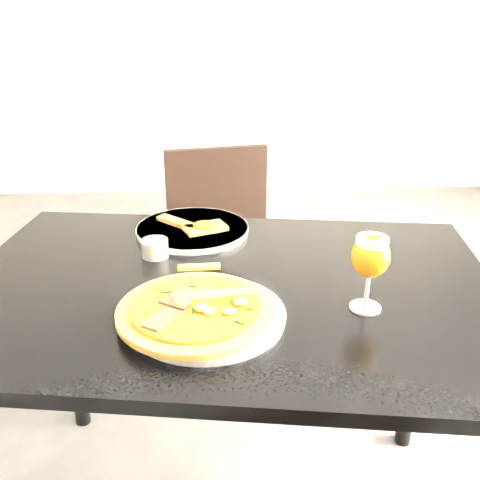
{
  "coord_description": "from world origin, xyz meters",
  "views": [
    {
      "loc": [
        -0.0,
        -0.96,
        1.32
      ],
      "look_at": [
        0.05,
        0.15,
        0.83
      ],
      "focal_mm": 40.0,
      "sensor_mm": 36.0,
      "label": 1
    }
  ],
  "objects": [
    {
      "name": "crust_scraps",
      "position": [
        -0.05,
        0.38,
        0.77
      ],
      "size": [
        0.2,
        0.15,
        0.02
      ],
      "rotation": [
        0.0,
        0.0,
        -0.31
      ],
      "color": "#955F24",
      "rests_on": "plate_second"
    },
    {
      "name": "pizza",
      "position": [
        -0.04,
        -0.06,
        0.78
      ],
      "size": [
        0.31,
        0.31,
        0.03
      ],
      "rotation": [
        0.0,
        0.0,
        -0.18
      ],
      "color": "#955F24",
      "rests_on": "plate_main"
    },
    {
      "name": "plate_main",
      "position": [
        -0.02,
        -0.06,
        0.76
      ],
      "size": [
        0.42,
        0.42,
        0.02
      ],
      "primitive_type": "cylinder",
      "rotation": [
        0.0,
        0.0,
        -0.54
      ],
      "color": "white",
      "rests_on": "dining_table"
    },
    {
      "name": "chair_far",
      "position": [
        0.03,
        0.81,
        0.47
      ],
      "size": [
        0.46,
        0.46,
        0.85
      ],
      "rotation": [
        0.0,
        0.0,
        0.18
      ],
      "color": "black",
      "rests_on": "ground"
    },
    {
      "name": "loose_crust",
      "position": [
        -0.04,
        0.17,
        0.75
      ],
      "size": [
        0.1,
        0.03,
        0.01
      ],
      "primitive_type": "cube",
      "rotation": [
        0.0,
        0.0,
        0.04
      ],
      "color": "#955F24",
      "rests_on": "dining_table"
    },
    {
      "name": "sauce_cup",
      "position": [
        -0.15,
        0.24,
        0.77
      ],
      "size": [
        0.07,
        0.07,
        0.04
      ],
      "color": "beige",
      "rests_on": "dining_table"
    },
    {
      "name": "dining_table",
      "position": [
        0.02,
        0.09,
        0.66
      ],
      "size": [
        1.3,
        0.96,
        0.75
      ],
      "rotation": [
        0.0,
        0.0,
        -0.14
      ],
      "color": "black",
      "rests_on": "ground"
    },
    {
      "name": "plate_second",
      "position": [
        -0.06,
        0.39,
        0.76
      ],
      "size": [
        0.41,
        0.41,
        0.02
      ],
      "primitive_type": "cylinder",
      "rotation": [
        0.0,
        0.0,
        -0.52
      ],
      "color": "white",
      "rests_on": "dining_table"
    },
    {
      "name": "beer_glass",
      "position": [
        0.3,
        -0.03,
        0.87
      ],
      "size": [
        0.08,
        0.08,
        0.16
      ],
      "color": "#B3B5BC",
      "rests_on": "dining_table"
    }
  ]
}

